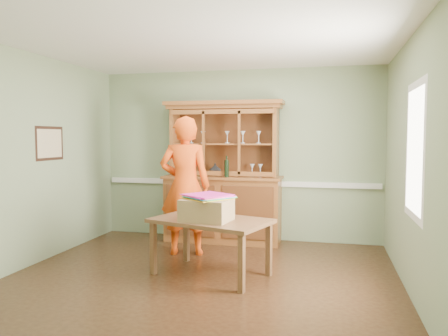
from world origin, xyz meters
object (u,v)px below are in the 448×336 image
(dining_table, at_px, (211,226))
(person, at_px, (185,186))
(cardboard_box, at_px, (207,210))
(china_hutch, at_px, (223,192))

(dining_table, bearing_deg, person, 143.56)
(dining_table, relative_size, person, 0.79)
(cardboard_box, bearing_deg, dining_table, 81.77)
(dining_table, distance_m, cardboard_box, 0.24)
(dining_table, relative_size, cardboard_box, 2.83)
(dining_table, bearing_deg, china_hutch, 116.60)
(dining_table, height_order, person, person)
(dining_table, height_order, cardboard_box, cardboard_box)
(china_hutch, height_order, person, china_hutch)
(dining_table, bearing_deg, cardboard_box, -80.36)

